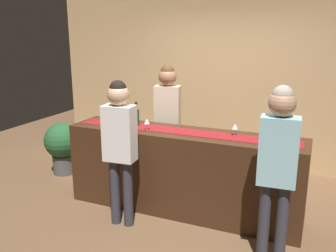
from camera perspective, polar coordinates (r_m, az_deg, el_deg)
The scene contains 13 objects.
ground_plane at distance 4.62m, azimuth 2.24°, elevation -12.99°, with size 10.00×10.00×0.00m, color brown.
back_wall at distance 5.95m, azimuth 9.06°, elevation 7.79°, with size 6.00×0.12×2.90m, color tan.
bar_counter at distance 4.41m, azimuth 2.31°, elevation -7.20°, with size 2.82×0.60×1.00m, color #3D2314.
counter_runner_cloth at distance 4.25m, azimuth 2.38°, elevation -0.87°, with size 2.68×0.28×0.01m, color maroon.
wine_bottle_green at distance 4.50m, azimuth -5.00°, elevation 1.42°, with size 0.07×0.07×0.30m.
wine_bottle_clear at distance 3.96m, azimuth 17.89°, elevation -1.06°, with size 0.07×0.07×0.30m.
wine_glass_near_customer at distance 4.29m, azimuth -3.36°, elevation 0.71°, with size 0.07×0.07×0.14m.
wine_glass_mid_counter at distance 4.12m, azimuth 10.50°, elevation -0.11°, with size 0.07×0.07×0.14m.
wine_glass_far_end at distance 4.81m, azimuth -10.26°, elevation 2.01°, with size 0.07×0.07×0.14m.
bartender at distance 4.92m, azimuth -0.07°, elevation 2.04°, with size 0.37×0.26×1.72m.
customer_sipping at distance 3.39m, azimuth 16.92°, elevation -4.71°, with size 0.35×0.24×1.70m.
customer_browsing at distance 3.95m, azimuth -7.61°, elevation -2.02°, with size 0.35×0.23×1.65m.
potted_plant_tall at distance 5.79m, azimuth -16.26°, elevation -2.82°, with size 0.55×0.55×0.80m.
Camera 1 is at (1.46, -3.82, 2.14)m, focal length 38.72 mm.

